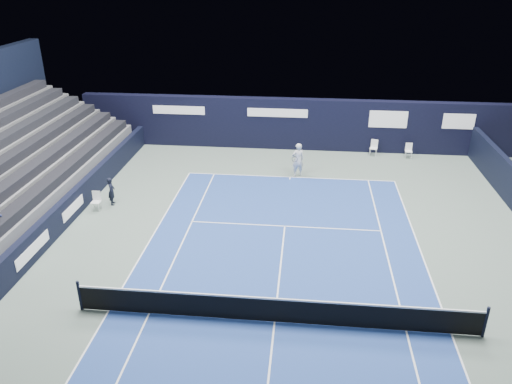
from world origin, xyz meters
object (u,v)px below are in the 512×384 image
at_px(folding_chair_back_a, 374,145).
at_px(folding_chair_back_b, 409,149).
at_px(tennis_net, 275,309).
at_px(line_judge_chair, 96,199).
at_px(tennis_player, 298,160).

xyz_separation_m(folding_chair_back_a, folding_chair_back_b, (1.97, -0.29, -0.12)).
bearing_deg(tennis_net, line_judge_chair, 140.82).
height_order(line_judge_chair, tennis_player, tennis_player).
bearing_deg(tennis_player, tennis_net, -91.75).
relative_size(folding_chair_back_b, tennis_net, 0.07).
bearing_deg(line_judge_chair, folding_chair_back_a, 31.73).
height_order(folding_chair_back_b, line_judge_chair, line_judge_chair).
height_order(tennis_net, tennis_player, tennis_player).
bearing_deg(folding_chair_back_b, line_judge_chair, -148.27).
relative_size(tennis_net, tennis_player, 7.03).
height_order(folding_chair_back_a, line_judge_chair, folding_chair_back_a).
bearing_deg(tennis_net, folding_chair_back_b, 66.50).
bearing_deg(tennis_player, folding_chair_back_b, 28.21).
distance_m(folding_chair_back_a, tennis_player, 5.79).
xyz_separation_m(folding_chair_back_a, tennis_player, (-4.43, -3.72, 0.30)).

